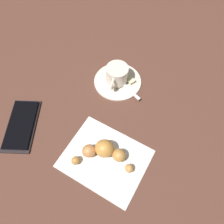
% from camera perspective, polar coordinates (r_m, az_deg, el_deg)
% --- Properties ---
extents(ground_plane, '(1.80, 1.80, 0.00)m').
position_cam_1_polar(ground_plane, '(0.59, 1.03, -2.28)').
color(ground_plane, '#523126').
extents(saucer, '(0.14, 0.14, 0.01)m').
position_cam_1_polar(saucer, '(0.65, 1.45, 8.01)').
color(saucer, silver).
rests_on(saucer, ground).
extents(espresso_cup, '(0.09, 0.06, 0.05)m').
position_cam_1_polar(espresso_cup, '(0.63, 1.27, 9.65)').
color(espresso_cup, silver).
rests_on(espresso_cup, saucer).
extents(teaspoon, '(0.06, 0.12, 0.01)m').
position_cam_1_polar(teaspoon, '(0.64, 2.10, 7.92)').
color(teaspoon, silver).
rests_on(teaspoon, saucer).
extents(sugar_packet, '(0.05, 0.07, 0.01)m').
position_cam_1_polar(sugar_packet, '(0.66, 3.43, 9.45)').
color(sugar_packet, beige).
rests_on(sugar_packet, saucer).
extents(napkin, '(0.16, 0.20, 0.00)m').
position_cam_1_polar(napkin, '(0.54, -1.77, -11.82)').
color(napkin, white).
rests_on(napkin, ground).
extents(croissant, '(0.09, 0.14, 0.04)m').
position_cam_1_polar(croissant, '(0.53, -2.06, -10.14)').
color(croissant, '#C28745').
rests_on(croissant, napkin).
extents(cell_phone, '(0.17, 0.13, 0.01)m').
position_cam_1_polar(cell_phone, '(0.62, -22.24, -3.11)').
color(cell_phone, black).
rests_on(cell_phone, ground).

